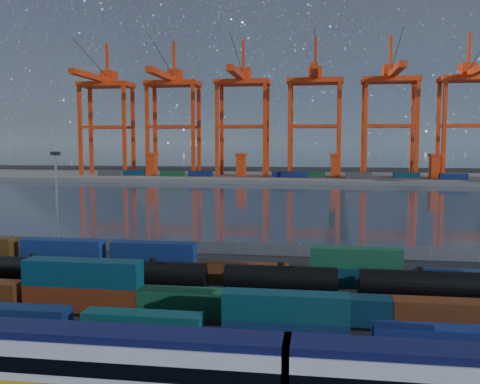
# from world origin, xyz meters

# --- Properties ---
(ground) EXTENTS (700.00, 700.00, 0.00)m
(ground) POSITION_xyz_m (0.00, 0.00, 0.00)
(ground) COLOR black
(ground) RESTS_ON ground
(harbor_water) EXTENTS (700.00, 700.00, 0.00)m
(harbor_water) POSITION_xyz_m (0.00, 105.00, 0.01)
(harbor_water) COLOR #2F3945
(harbor_water) RESTS_ON ground
(far_quay) EXTENTS (700.00, 70.00, 2.00)m
(far_quay) POSITION_xyz_m (0.00, 210.00, 1.00)
(far_quay) COLOR #514F4C
(far_quay) RESTS_ON ground
(distant_mountains) EXTENTS (2470.00, 1100.00, 520.00)m
(distant_mountains) POSITION_xyz_m (63.02, 1600.00, 220.29)
(distant_mountains) COLOR #1E2630
(distant_mountains) RESTS_ON ground
(container_row_mid) EXTENTS (142.69, 2.60, 5.53)m
(container_row_mid) POSITION_xyz_m (6.57, -3.08, 1.63)
(container_row_mid) COLOR #484B4E
(container_row_mid) RESTS_ON ground
(container_row_north) EXTENTS (139.99, 2.30, 4.91)m
(container_row_north) POSITION_xyz_m (-12.22, 11.25, 1.99)
(container_row_north) COLOR #0F114F
(container_row_north) RESTS_ON ground
(tanker_string) EXTENTS (122.05, 2.91, 4.16)m
(tanker_string) POSITION_xyz_m (-14.68, 4.82, 2.09)
(tanker_string) COLOR black
(tanker_string) RESTS_ON ground
(waterfront_fence) EXTENTS (160.12, 0.12, 2.20)m
(waterfront_fence) POSITION_xyz_m (-0.00, 28.00, 1.00)
(waterfront_fence) COLOR #595B5E
(waterfront_fence) RESTS_ON ground
(yard_light_mast) EXTENTS (1.60, 0.40, 16.60)m
(yard_light_mast) POSITION_xyz_m (-30.00, 26.00, 9.30)
(yard_light_mast) COLOR slate
(yard_light_mast) RESTS_ON ground
(gantry_cranes) EXTENTS (201.33, 50.56, 68.47)m
(gantry_cranes) POSITION_xyz_m (-7.50, 203.18, 41.97)
(gantry_cranes) COLOR red
(gantry_cranes) RESTS_ON ground
(quay_containers) EXTENTS (172.58, 10.99, 2.60)m
(quay_containers) POSITION_xyz_m (-11.00, 195.46, 3.30)
(quay_containers) COLOR navy
(quay_containers) RESTS_ON far_quay
(straddle_carriers) EXTENTS (140.00, 7.00, 11.10)m
(straddle_carriers) POSITION_xyz_m (-2.50, 200.00, 7.82)
(straddle_carriers) COLOR red
(straddle_carriers) RESTS_ON far_quay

